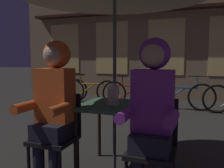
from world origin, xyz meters
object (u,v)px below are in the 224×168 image
at_px(person_right_hooded, 152,104).
at_px(lantern, 113,93).
at_px(cafe_table, 115,113).
at_px(bicycle_third, 133,94).
at_px(bicycle_fourth, 179,96).
at_px(bicycle_nearest, 60,89).
at_px(person_left_hooded, 54,98).
at_px(chair_right, 153,143).
at_px(chair_left, 58,132).
at_px(bicycle_second, 90,91).

bearing_deg(person_right_hooded, lantern, 141.73).
xyz_separation_m(cafe_table, bicycle_third, (-0.71, 3.53, -0.29)).
xyz_separation_m(person_right_hooded, bicycle_fourth, (-0.04, 3.99, -0.50)).
distance_m(cafe_table, bicycle_nearest, 4.77).
xyz_separation_m(lantern, bicycle_nearest, (-2.99, 3.75, -0.51)).
distance_m(person_left_hooded, bicycle_nearest, 4.86).
bearing_deg(chair_right, bicycle_third, 106.99).
relative_size(cafe_table, chair_right, 0.85).
distance_m(chair_left, person_left_hooded, 0.36).
xyz_separation_m(person_left_hooded, bicycle_fourth, (0.92, 3.99, -0.50)).
bearing_deg(person_left_hooded, chair_left, 90.00).
bearing_deg(person_left_hooded, person_right_hooded, 0.00).
relative_size(cafe_table, chair_left, 0.85).
bearing_deg(bicycle_nearest, person_left_hooded, -58.64).
bearing_deg(cafe_table, person_left_hooded, -138.43).
bearing_deg(cafe_table, bicycle_nearest, 128.99).
distance_m(lantern, bicycle_third, 3.68).
xyz_separation_m(lantern, bicycle_fourth, (0.44, 3.61, -0.51)).
distance_m(lantern, bicycle_nearest, 4.82).
relative_size(chair_left, bicycle_fourth, 0.52).
bearing_deg(bicycle_fourth, lantern, -96.96).
height_order(chair_right, bicycle_third, chair_right).
xyz_separation_m(bicycle_third, bicycle_fourth, (1.15, 0.04, 0.00)).
height_order(person_left_hooded, bicycle_second, person_left_hooded).
relative_size(bicycle_second, bicycle_third, 1.00).
relative_size(lantern, bicycle_fourth, 0.14).
distance_m(person_right_hooded, bicycle_nearest, 5.42).
bearing_deg(person_left_hooded, lantern, 38.27).
distance_m(lantern, person_right_hooded, 0.61).
xyz_separation_m(bicycle_second, bicycle_third, (1.29, -0.18, 0.00)).
relative_size(bicycle_second, bicycle_fourth, 1.00).
distance_m(chair_right, bicycle_nearest, 5.35).
bearing_deg(chair_left, lantern, 33.84).
height_order(cafe_table, bicycle_fourth, bicycle_fourth).
distance_m(person_right_hooded, bicycle_fourth, 4.02).
bearing_deg(chair_left, bicycle_third, 93.39).
bearing_deg(bicycle_second, chair_right, -58.64).
distance_m(cafe_table, chair_right, 0.62).
height_order(chair_right, person_left_hooded, person_left_hooded).
bearing_deg(bicycle_third, chair_right, -73.01).
xyz_separation_m(person_left_hooded, bicycle_second, (-1.52, 4.13, -0.50)).
bearing_deg(bicycle_third, chair_left, -86.61).
relative_size(chair_right, bicycle_second, 0.52).
distance_m(bicycle_nearest, bicycle_second, 0.99).
xyz_separation_m(person_left_hooded, bicycle_nearest, (-2.51, 4.12, -0.50)).
xyz_separation_m(bicycle_nearest, bicycle_fourth, (3.43, -0.13, 0.00)).
distance_m(chair_right, person_left_hooded, 1.03).
distance_m(cafe_table, bicycle_third, 3.61).
relative_size(lantern, bicycle_nearest, 0.14).
bearing_deg(person_right_hooded, cafe_table, 138.43).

